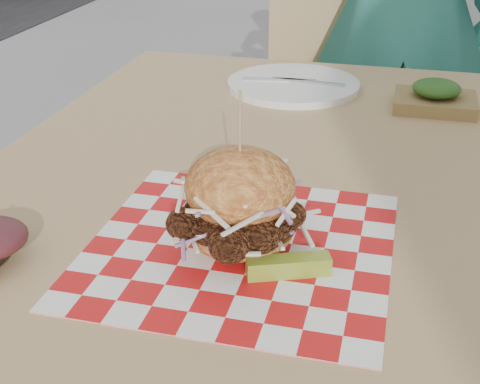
{
  "coord_description": "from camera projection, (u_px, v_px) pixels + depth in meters",
  "views": [
    {
      "loc": [
        0.31,
        -0.58,
        1.17
      ],
      "look_at": [
        0.14,
        0.09,
        0.82
      ],
      "focal_mm": 50.0,
      "sensor_mm": 36.0,
      "label": 1
    }
  ],
  "objects": [
    {
      "name": "pickle_spear",
      "position": [
        288.0,
        266.0,
        0.75
      ],
      "size": [
        0.1,
        0.06,
        0.02
      ],
      "primitive_type": "cube",
      "rotation": [
        0.0,
        0.0,
        0.38
      ],
      "color": "olive",
      "rests_on": "paper_liner"
    },
    {
      "name": "patio_chair",
      "position": [
        324.0,
        83.0,
        2.05
      ],
      "size": [
        0.49,
        0.5,
        0.95
      ],
      "rotation": [
        0.0,
        0.0,
        0.17
      ],
      "color": "tan",
      "rests_on": "ground"
    },
    {
      "name": "sandwich",
      "position": [
        240.0,
        206.0,
        0.78
      ],
      "size": [
        0.17,
        0.17,
        0.2
      ],
      "color": "#D6873C",
      "rests_on": "paper_liner"
    },
    {
      "name": "place_setting",
      "position": [
        293.0,
        85.0,
        1.36
      ],
      "size": [
        0.27,
        0.27,
        0.02
      ],
      "color": "white",
      "rests_on": "patio_table"
    },
    {
      "name": "patio_table",
      "position": [
        247.0,
        211.0,
        1.06
      ],
      "size": [
        0.8,
        1.2,
        0.75
      ],
      "color": "tan",
      "rests_on": "ground"
    },
    {
      "name": "paper_liner",
      "position": [
        240.0,
        247.0,
        0.81
      ],
      "size": [
        0.36,
        0.36,
        0.0
      ],
      "primitive_type": "cube",
      "color": "red",
      "rests_on": "patio_table"
    },
    {
      "name": "kraft_tray",
      "position": [
        435.0,
        97.0,
        1.24
      ],
      "size": [
        0.15,
        0.12,
        0.06
      ],
      "color": "olive",
      "rests_on": "patio_table"
    },
    {
      "name": "diner",
      "position": [
        403.0,
        4.0,
        1.87
      ],
      "size": [
        0.61,
        0.42,
        1.61
      ],
      "primitive_type": "imported",
      "rotation": [
        0.0,
        0.0,
        3.21
      ],
      "color": "teal",
      "rests_on": "ground"
    }
  ]
}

